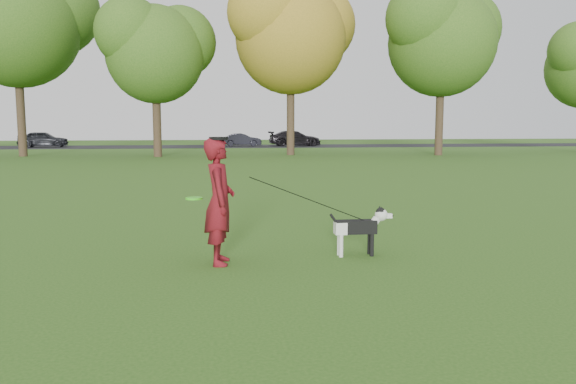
{
  "coord_description": "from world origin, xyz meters",
  "views": [
    {
      "loc": [
        -0.66,
        -8.14,
        1.93
      ],
      "look_at": [
        0.38,
        -0.15,
        0.95
      ],
      "focal_mm": 35.0,
      "sensor_mm": 36.0,
      "label": 1
    }
  ],
  "objects": [
    {
      "name": "ground",
      "position": [
        0.0,
        0.0,
        0.0
      ],
      "size": [
        120.0,
        120.0,
        0.0
      ],
      "primitive_type": "plane",
      "color": "#285116",
      "rests_on": "ground"
    },
    {
      "name": "car_mid",
      "position": [
        1.63,
        40.0,
        0.56
      ],
      "size": [
        3.31,
        1.17,
        1.09
      ],
      "primitive_type": "imported",
      "rotation": [
        0.0,
        0.0,
        1.58
      ],
      "color": "black",
      "rests_on": "road"
    },
    {
      "name": "road",
      "position": [
        0.0,
        40.0,
        0.01
      ],
      "size": [
        120.0,
        7.0,
        0.02
      ],
      "primitive_type": "cube",
      "color": "black",
      "rests_on": "ground"
    },
    {
      "name": "man",
      "position": [
        -0.61,
        -0.46,
        0.87
      ],
      "size": [
        0.44,
        0.65,
        1.75
      ],
      "primitive_type": "imported",
      "rotation": [
        0.0,
        0.0,
        1.53
      ],
      "color": "#5F0D16",
      "rests_on": "ground"
    },
    {
      "name": "dog",
      "position": [
        1.44,
        -0.24,
        0.45
      ],
      "size": [
        0.96,
        0.19,
        0.73
      ],
      "color": "black",
      "rests_on": "ground"
    },
    {
      "name": "car_right",
      "position": [
        6.18,
        40.0,
        0.67
      ],
      "size": [
        4.58,
        2.07,
        1.3
      ],
      "primitive_type": "imported",
      "rotation": [
        0.0,
        0.0,
        1.63
      ],
      "color": "black",
      "rests_on": "road"
    },
    {
      "name": "car_left",
      "position": [
        -14.58,
        40.0,
        0.67
      ],
      "size": [
        3.98,
        1.92,
        1.31
      ],
      "primitive_type": "imported",
      "rotation": [
        0.0,
        0.0,
        1.67
      ],
      "color": "black",
      "rests_on": "road"
    },
    {
      "name": "tree_row",
      "position": [
        -1.43,
        26.07,
        7.41
      ],
      "size": [
        51.74,
        8.86,
        12.01
      ],
      "color": "#38281C",
      "rests_on": "ground"
    },
    {
      "name": "man_held_items",
      "position": [
        0.67,
        -0.38,
        0.86
      ],
      "size": [
        2.65,
        0.38,
        1.27
      ],
      "color": "#3EDD1B",
      "rests_on": "ground"
    }
  ]
}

